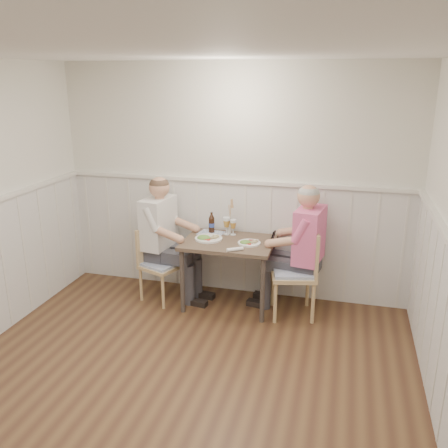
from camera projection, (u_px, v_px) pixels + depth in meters
name	position (u px, v px, depth m)	size (l,w,h in m)	color
ground_plane	(163.00, 410.00, 3.62)	(4.50, 4.50, 0.00)	#4A2E1E
room_shell	(154.00, 220.00, 3.17)	(4.04, 4.54, 2.60)	silver
wainscot	(190.00, 290.00, 4.05)	(4.00, 4.49, 1.34)	silver
dining_table	(229.00, 249.00, 5.11)	(0.96, 0.70, 0.75)	#4B3D31
chair_right	(299.00, 269.00, 4.93)	(0.54, 0.54, 0.95)	tan
chair_left	(158.00, 261.00, 5.32)	(0.51, 0.51, 0.84)	tan
man_in_pink	(304.00, 259.00, 4.98)	(0.71, 0.50, 1.42)	#3F3F47
diner_cream	(163.00, 246.00, 5.37)	(0.70, 0.48, 1.42)	#3F3F47
plate_man	(248.00, 242.00, 4.98)	(0.24, 0.24, 0.06)	white
plate_diner	(207.00, 238.00, 5.11)	(0.30, 0.30, 0.07)	white
beer_glass_a	(233.00, 225.00, 5.24)	(0.07, 0.07, 0.18)	silver
beer_glass_b	(227.00, 223.00, 5.25)	(0.08, 0.08, 0.20)	silver
beer_bottle	(212.00, 224.00, 5.32)	(0.07, 0.07, 0.24)	black
rolled_napkin	(235.00, 249.00, 4.78)	(0.16, 0.13, 0.04)	white
grass_vase	(229.00, 217.00, 5.26)	(0.05, 0.05, 0.42)	silver
gingham_mat	(211.00, 233.00, 5.32)	(0.30, 0.25, 0.01)	#4C679E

